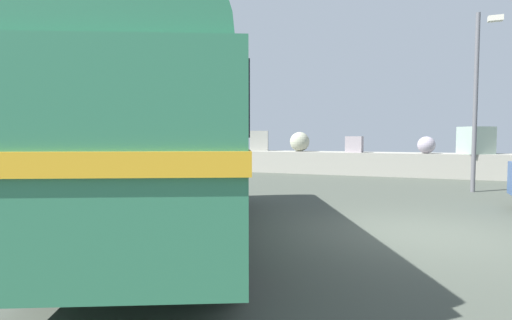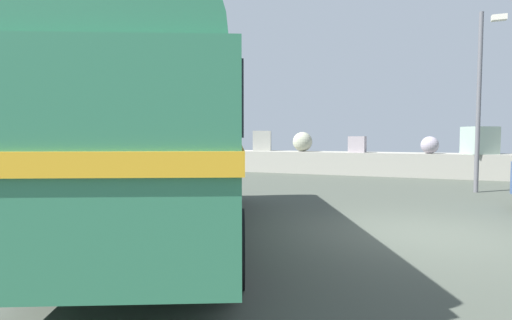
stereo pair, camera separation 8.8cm
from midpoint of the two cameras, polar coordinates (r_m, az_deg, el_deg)
ground at (r=8.14m, az=23.36°, el=-9.91°), size 32.00×26.00×0.02m
breakwater at (r=19.76m, az=23.46°, el=-0.17°), size 31.36×2.19×2.37m
vintage_coach at (r=7.35m, az=-11.47°, el=4.93°), size 5.77×8.79×3.70m
lamp_post at (r=14.98m, az=29.94°, el=8.60°), size 0.87×0.73×5.85m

